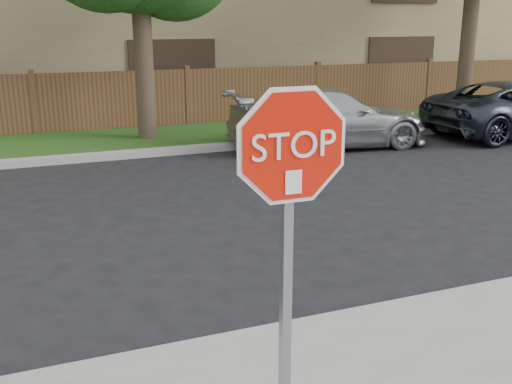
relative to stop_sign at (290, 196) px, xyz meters
name	(u,v)px	position (x,y,z in m)	size (l,w,h in m)	color
ground	(91,369)	(-1.17, 1.48, -1.83)	(90.00, 90.00, 0.00)	black
far_curb	(43,161)	(-1.17, 9.63, -1.75)	(70.00, 0.30, 0.15)	gray
grass_strip	(40,147)	(-1.17, 11.28, -1.77)	(70.00, 3.00, 0.12)	#1E4714
fence	(34,106)	(-1.17, 12.88, -1.03)	(70.00, 0.12, 1.60)	#4F301B
apartment_building	(19,0)	(-1.17, 18.48, 1.70)	(35.20, 9.20, 7.20)	#95865D
stop_sign	(290,196)	(0.00, 0.00, 0.00)	(1.01, 0.13, 2.55)	gray
sedan_right	(328,118)	(5.18, 9.08, -1.14)	(1.93, 4.75, 1.38)	#B9BDC1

